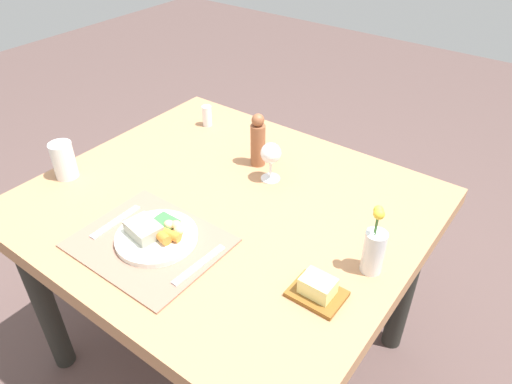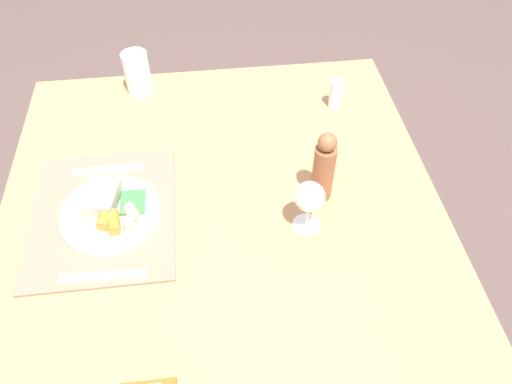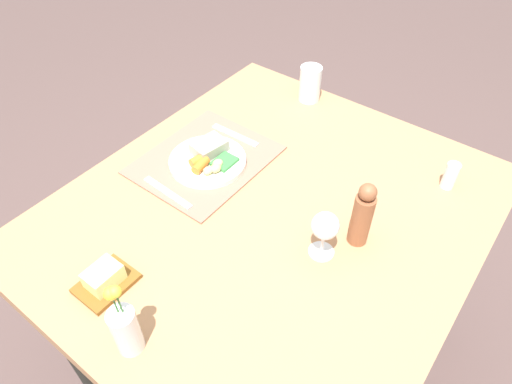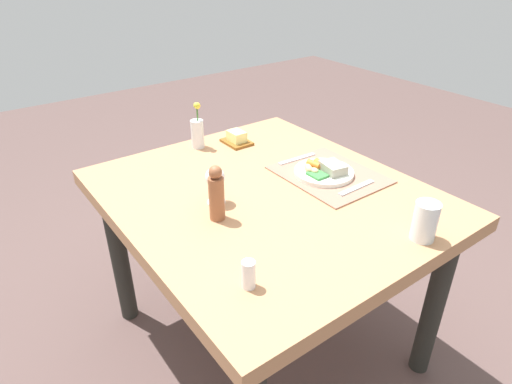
{
  "view_description": "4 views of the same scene",
  "coord_description": "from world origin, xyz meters",
  "px_view_note": "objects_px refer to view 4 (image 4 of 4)",
  "views": [
    {
      "loc": [
        0.78,
        -0.88,
        1.64
      ],
      "look_at": [
        0.1,
        0.03,
        0.81
      ],
      "focal_mm": 33.47,
      "sensor_mm": 36.0,
      "label": 1
    },
    {
      "loc": [
        0.72,
        -0.01,
        1.64
      ],
      "look_at": [
        0.01,
        0.08,
        0.84
      ],
      "focal_mm": 35.06,
      "sensor_mm": 36.0,
      "label": 2
    },
    {
      "loc": [
        0.69,
        0.48,
        1.65
      ],
      "look_at": [
        0.02,
        -0.04,
        0.8
      ],
      "focal_mm": 32.1,
      "sensor_mm": 36.0,
      "label": 3
    },
    {
      "loc": [
        -1.09,
        0.85,
        1.53
      ],
      "look_at": [
        -0.04,
        0.08,
        0.79
      ],
      "focal_mm": 30.9,
      "sensor_mm": 36.0,
      "label": 4
    }
  ],
  "objects_px": {
    "butter_dish": "(237,139)",
    "flower_vase": "(197,132)",
    "dinner_plate": "(324,171)",
    "water_tumbler": "(425,223)",
    "knife": "(297,159)",
    "pepper_mill": "(216,194)",
    "wine_glass": "(215,178)",
    "dining_table": "(266,215)",
    "fork": "(357,188)",
    "salt_shaker": "(249,274)"
  },
  "relations": [
    {
      "from": "butter_dish",
      "to": "pepper_mill",
      "type": "height_order",
      "value": "pepper_mill"
    },
    {
      "from": "dinner_plate",
      "to": "fork",
      "type": "xyz_separation_m",
      "value": [
        -0.15,
        -0.02,
        -0.01
      ]
    },
    {
      "from": "knife",
      "to": "butter_dish",
      "type": "xyz_separation_m",
      "value": [
        0.3,
        0.1,
        0.01
      ]
    },
    {
      "from": "water_tumbler",
      "to": "butter_dish",
      "type": "bearing_deg",
      "value": 2.69
    },
    {
      "from": "dining_table",
      "to": "water_tumbler",
      "type": "height_order",
      "value": "water_tumbler"
    },
    {
      "from": "fork",
      "to": "pepper_mill",
      "type": "bearing_deg",
      "value": 73.7
    },
    {
      "from": "dinner_plate",
      "to": "flower_vase",
      "type": "height_order",
      "value": "flower_vase"
    },
    {
      "from": "knife",
      "to": "butter_dish",
      "type": "distance_m",
      "value": 0.31
    },
    {
      "from": "dinner_plate",
      "to": "salt_shaker",
      "type": "distance_m",
      "value": 0.68
    },
    {
      "from": "knife",
      "to": "pepper_mill",
      "type": "height_order",
      "value": "pepper_mill"
    },
    {
      "from": "fork",
      "to": "water_tumbler",
      "type": "distance_m",
      "value": 0.33
    },
    {
      "from": "flower_vase",
      "to": "butter_dish",
      "type": "bearing_deg",
      "value": -112.07
    },
    {
      "from": "flower_vase",
      "to": "pepper_mill",
      "type": "xyz_separation_m",
      "value": [
        -0.54,
        0.23,
        0.02
      ]
    },
    {
      "from": "fork",
      "to": "salt_shaker",
      "type": "bearing_deg",
      "value": 105.89
    },
    {
      "from": "knife",
      "to": "flower_vase",
      "type": "height_order",
      "value": "flower_vase"
    },
    {
      "from": "butter_dish",
      "to": "water_tumbler",
      "type": "xyz_separation_m",
      "value": [
        -0.93,
        -0.04,
        0.03
      ]
    },
    {
      "from": "dining_table",
      "to": "knife",
      "type": "height_order",
      "value": "knife"
    },
    {
      "from": "knife",
      "to": "water_tumbler",
      "type": "xyz_separation_m",
      "value": [
        -0.64,
        0.05,
        0.05
      ]
    },
    {
      "from": "butter_dish",
      "to": "salt_shaker",
      "type": "distance_m",
      "value": 0.94
    },
    {
      "from": "knife",
      "to": "wine_glass",
      "type": "xyz_separation_m",
      "value": [
        -0.09,
        0.44,
        0.08
      ]
    },
    {
      "from": "dinner_plate",
      "to": "flower_vase",
      "type": "bearing_deg",
      "value": 25.72
    },
    {
      "from": "dining_table",
      "to": "salt_shaker",
      "type": "xyz_separation_m",
      "value": [
        -0.37,
        0.34,
        0.14
      ]
    },
    {
      "from": "fork",
      "to": "salt_shaker",
      "type": "height_order",
      "value": "salt_shaker"
    },
    {
      "from": "dining_table",
      "to": "water_tumbler",
      "type": "distance_m",
      "value": 0.57
    },
    {
      "from": "dinner_plate",
      "to": "butter_dish",
      "type": "distance_m",
      "value": 0.47
    },
    {
      "from": "wine_glass",
      "to": "knife",
      "type": "bearing_deg",
      "value": -78.92
    },
    {
      "from": "dinner_plate",
      "to": "knife",
      "type": "distance_m",
      "value": 0.16
    },
    {
      "from": "fork",
      "to": "wine_glass",
      "type": "relative_size",
      "value": 1.3
    },
    {
      "from": "knife",
      "to": "flower_vase",
      "type": "distance_m",
      "value": 0.45
    },
    {
      "from": "pepper_mill",
      "to": "wine_glass",
      "type": "bearing_deg",
      "value": -29.54
    },
    {
      "from": "dinner_plate",
      "to": "butter_dish",
      "type": "xyz_separation_m",
      "value": [
        0.46,
        0.09,
        0.0
      ]
    },
    {
      "from": "butter_dish",
      "to": "flower_vase",
      "type": "relative_size",
      "value": 0.64
    },
    {
      "from": "dinner_plate",
      "to": "water_tumbler",
      "type": "height_order",
      "value": "water_tumbler"
    },
    {
      "from": "fork",
      "to": "flower_vase",
      "type": "relative_size",
      "value": 0.85
    },
    {
      "from": "dinner_plate",
      "to": "fork",
      "type": "distance_m",
      "value": 0.15
    },
    {
      "from": "wine_glass",
      "to": "pepper_mill",
      "type": "height_order",
      "value": "pepper_mill"
    },
    {
      "from": "wine_glass",
      "to": "fork",
      "type": "bearing_deg",
      "value": -116.24
    },
    {
      "from": "flower_vase",
      "to": "pepper_mill",
      "type": "relative_size",
      "value": 1.08
    },
    {
      "from": "dining_table",
      "to": "salt_shaker",
      "type": "bearing_deg",
      "value": 137.11
    },
    {
      "from": "knife",
      "to": "butter_dish",
      "type": "bearing_deg",
      "value": 21.22
    },
    {
      "from": "dining_table",
      "to": "flower_vase",
      "type": "bearing_deg",
      "value": 0.12
    },
    {
      "from": "flower_vase",
      "to": "water_tumbler",
      "type": "bearing_deg",
      "value": -168.44
    },
    {
      "from": "knife",
      "to": "water_tumbler",
      "type": "distance_m",
      "value": 0.64
    },
    {
      "from": "butter_dish",
      "to": "pepper_mill",
      "type": "xyz_separation_m",
      "value": [
        -0.47,
        0.39,
        0.07
      ]
    },
    {
      "from": "knife",
      "to": "butter_dish",
      "type": "height_order",
      "value": "butter_dish"
    },
    {
      "from": "wine_glass",
      "to": "flower_vase",
      "type": "xyz_separation_m",
      "value": [
        0.45,
        -0.18,
        -0.02
      ]
    },
    {
      "from": "fork",
      "to": "water_tumbler",
      "type": "relative_size",
      "value": 1.4
    },
    {
      "from": "dining_table",
      "to": "pepper_mill",
      "type": "relative_size",
      "value": 6.19
    },
    {
      "from": "fork",
      "to": "water_tumbler",
      "type": "bearing_deg",
      "value": 166.92
    },
    {
      "from": "dining_table",
      "to": "pepper_mill",
      "type": "xyz_separation_m",
      "value": [
        -0.04,
        0.24,
        0.19
      ]
    }
  ]
}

